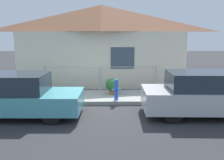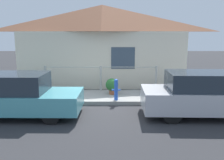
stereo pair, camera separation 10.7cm
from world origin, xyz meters
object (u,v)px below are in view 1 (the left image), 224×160
Objects in this scene: car_right at (209,94)px; potted_plant_by_fence at (40,87)px; fire_hydrant at (116,89)px; car_left at (15,96)px; potted_plant_near_hydrant at (112,85)px.

car_right is 6.56m from potted_plant_by_fence.
fire_hydrant is at bearing -19.06° from potted_plant_by_fence.
potted_plant_by_fence is at bearing 160.94° from fire_hydrant.
potted_plant_by_fence is (0.11, 2.52, -0.24)m from car_left.
car_right is 5.39× the size of fire_hydrant.
car_left is 3.55m from fire_hydrant.
car_right is 8.25× the size of potted_plant_by_fence.
car_right is at bearing -22.64° from potted_plant_by_fence.
potted_plant_by_fence is (-2.99, 0.20, -0.09)m from potted_plant_near_hydrant.
potted_plant_by_fence is at bearing 176.22° from potted_plant_near_hydrant.
potted_plant_by_fence is at bearing 88.29° from car_left.
fire_hydrant is (-2.91, 1.44, -0.13)m from car_right.
car_left reaches higher than potted_plant_near_hydrant.
potted_plant_near_hydrant is at bearing 37.68° from car_left.
fire_hydrant reaches higher than potted_plant_near_hydrant.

